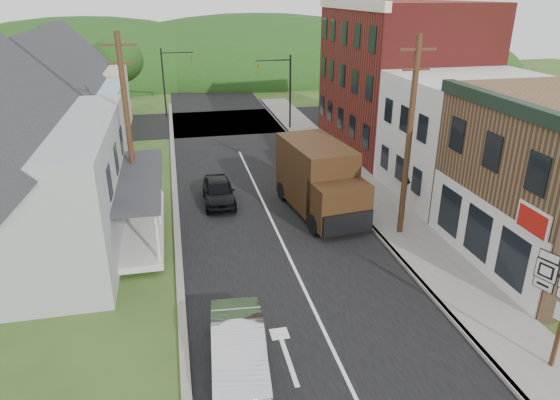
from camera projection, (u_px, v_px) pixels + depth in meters
ground at (303, 287)px, 19.29m from camera, size 120.00×120.00×0.00m
road at (259, 193)px, 28.30m from camera, size 9.00×90.00×0.02m
cross_road at (225, 122)px, 43.63m from camera, size 60.00×9.00×0.02m
sidewalk_right at (370, 197)px, 27.62m from camera, size 2.80×55.00×0.15m
curb_right at (347, 199)px, 27.36m from camera, size 0.20×55.00×0.15m
curb_left at (176, 213)px, 25.57m from camera, size 0.30×55.00×0.12m
storefront_white at (471, 138)px, 26.99m from camera, size 8.00×7.00×6.50m
storefront_red at (399, 78)px, 34.88m from camera, size 8.00×12.00×10.00m
house_blue at (64, 111)px, 31.04m from camera, size 7.14×8.16×7.28m
house_cream at (78, 86)px, 39.06m from camera, size 7.14×8.16×7.28m
utility_pole_right at (409, 138)px, 21.73m from camera, size 1.60×0.26×9.00m
utility_pole_left at (128, 128)px, 23.43m from camera, size 1.60×0.26×9.00m
traffic_signal_right at (282, 84)px, 39.86m from camera, size 2.87×0.20×6.00m
traffic_signal_left at (171, 74)px, 44.49m from camera, size 2.87×0.20×6.00m
tree_left_d at (116, 60)px, 44.49m from camera, size 4.80×4.80×6.94m
forested_ridge at (203, 74)px, 68.87m from camera, size 90.00×30.00×16.00m
silver_sedan at (239, 350)px, 14.82m from camera, size 1.93×4.64×1.49m
dark_sedan at (219, 191)px, 26.70m from camera, size 1.65×4.03×1.37m
delivery_van at (320, 180)px, 25.10m from camera, size 3.34×6.68×3.59m
warning_sign at (406, 191)px, 24.02m from camera, size 0.17×0.66×2.42m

